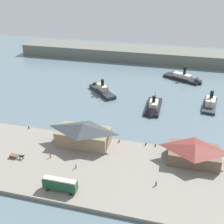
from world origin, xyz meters
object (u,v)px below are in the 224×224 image
(ferry_shed_central_terminal, at_px, (194,153))
(ferry_mid_harbor, at_px, (153,109))
(pedestrian_near_east_shed, at_px, (156,183))
(ferry_shed_east_terminal, at_px, (84,134))
(mooring_post_east, at_px, (146,144))
(mooring_post_west, at_px, (29,128))
(ferry_approaching_east, at_px, (187,79))
(mooring_post_center_east, at_px, (119,141))
(street_tram, at_px, (60,184))
(horse_cart, at_px, (17,156))
(ferry_approaching_west, at_px, (100,89))
(mooring_post_center_west, at_px, (155,145))
(pedestrian_by_tram, at_px, (50,156))
(ferry_outer_harbor, at_px, (210,102))
(pedestrian_standing_center, at_px, (76,166))

(ferry_shed_central_terminal, distance_m, ferry_mid_harbor, 41.10)
(pedestrian_near_east_shed, bearing_deg, ferry_shed_east_terminal, 150.69)
(ferry_shed_central_terminal, relative_size, mooring_post_east, 19.18)
(mooring_post_west, height_order, ferry_approaching_east, ferry_approaching_east)
(ferry_shed_east_terminal, xyz_separation_m, mooring_post_center_east, (12.67, 4.24, -3.83))
(street_tram, distance_m, horse_cart, 24.17)
(ferry_approaching_west, bearing_deg, ferry_shed_central_terminal, -47.09)
(mooring_post_center_west, xyz_separation_m, ferry_approaching_west, (-35.74, 47.46, -0.10))
(pedestrian_by_tram, xyz_separation_m, ferry_mid_harbor, (30.01, 47.41, -0.85))
(mooring_post_west, bearing_deg, mooring_post_center_east, -0.74)
(street_tram, distance_m, mooring_post_east, 37.06)
(mooring_post_center_east, bearing_deg, ferry_shed_east_terminal, -161.49)
(mooring_post_center_west, bearing_deg, ferry_shed_central_terminal, -22.24)
(pedestrian_by_tram, distance_m, ferry_approaching_west, 63.81)
(mooring_post_center_east, distance_m, ferry_outer_harbor, 58.24)
(ferry_approaching_east, bearing_deg, pedestrian_standing_center, -109.73)
(street_tram, distance_m, mooring_post_center_west, 39.27)
(pedestrian_standing_center, height_order, ferry_approaching_east, ferry_approaching_east)
(pedestrian_near_east_shed, relative_size, mooring_post_west, 1.99)
(horse_cart, xyz_separation_m, pedestrian_near_east_shed, (48.79, -1.81, -0.10))
(mooring_post_center_east, distance_m, ferry_approaching_west, 52.92)
(mooring_post_center_east, bearing_deg, ferry_approaching_east, 72.67)
(pedestrian_near_east_shed, xyz_separation_m, pedestrian_by_tram, (-37.51, 4.89, -0.04))
(horse_cart, bearing_deg, ferry_shed_central_terminal, 13.11)
(mooring_post_east, bearing_deg, street_tram, -124.77)
(pedestrian_near_east_shed, height_order, mooring_post_center_east, pedestrian_near_east_shed)
(ferry_approaching_east, bearing_deg, ferry_mid_harbor, -108.49)
(mooring_post_center_west, relative_size, ferry_approaching_east, 0.04)
(ferry_shed_central_terminal, distance_m, horse_cart, 61.30)
(street_tram, xyz_separation_m, mooring_post_east, (21.10, 30.40, -2.05))
(pedestrian_by_tram, relative_size, ferry_approaching_west, 0.08)
(horse_cart, bearing_deg, ferry_approaching_east, 59.47)
(pedestrian_standing_center, xyz_separation_m, mooring_post_west, (-28.26, 19.27, -0.32))
(street_tram, xyz_separation_m, ferry_mid_harbor, (19.84, 61.55, -2.57))
(pedestrian_standing_center, height_order, ferry_approaching_west, ferry_approaching_west)
(pedestrian_near_east_shed, height_order, mooring_post_east, pedestrian_near_east_shed)
(ferry_shed_central_terminal, distance_m, mooring_post_center_west, 14.90)
(ferry_shed_central_terminal, relative_size, ferry_approaching_east, 0.69)
(pedestrian_near_east_shed, distance_m, ferry_outer_harbor, 69.29)
(ferry_shed_east_terminal, xyz_separation_m, mooring_post_east, (22.83, 4.83, -3.83))
(ferry_shed_central_terminal, bearing_deg, mooring_post_center_west, 157.76)
(pedestrian_standing_center, bearing_deg, horse_cart, 179.95)
(ferry_approaching_east, bearing_deg, ferry_shed_central_terminal, -87.68)
(horse_cart, bearing_deg, street_tram, -27.27)
(pedestrian_near_east_shed, bearing_deg, mooring_post_center_east, 128.58)
(pedestrian_near_east_shed, relative_size, ferry_approaching_west, 0.09)
(ferry_shed_east_terminal, relative_size, ferry_approaching_west, 0.97)
(ferry_shed_central_terminal, height_order, pedestrian_standing_center, ferry_shed_central_terminal)
(pedestrian_standing_center, relative_size, mooring_post_center_east, 1.87)
(pedestrian_standing_center, relative_size, ferry_mid_harbor, 0.08)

